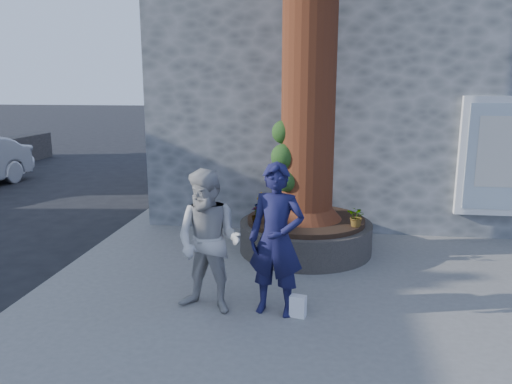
# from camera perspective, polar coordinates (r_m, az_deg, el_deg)

# --- Properties ---
(ground) EXTENTS (120.00, 120.00, 0.00)m
(ground) POSITION_cam_1_polar(r_m,az_deg,el_deg) (7.21, -1.60, -12.45)
(ground) COLOR black
(ground) RESTS_ON ground
(pavement) EXTENTS (9.00, 8.00, 0.12)m
(pavement) POSITION_cam_1_polar(r_m,az_deg,el_deg) (8.03, 10.38, -9.52)
(pavement) COLOR slate
(pavement) RESTS_ON ground
(yellow_line) EXTENTS (0.10, 30.00, 0.01)m
(yellow_line) POSITION_cam_1_polar(r_m,az_deg,el_deg) (9.05, -20.09, -7.94)
(yellow_line) COLOR yellow
(yellow_line) RESTS_ON ground
(stone_shop) EXTENTS (10.30, 8.30, 6.30)m
(stone_shop) POSITION_cam_1_polar(r_m,az_deg,el_deg) (13.72, 14.15, 12.56)
(stone_shop) COLOR #4F5254
(stone_shop) RESTS_ON ground
(planter) EXTENTS (2.30, 2.30, 0.60)m
(planter) POSITION_cam_1_polar(r_m,az_deg,el_deg) (8.85, 5.67, -4.87)
(planter) COLOR black
(planter) RESTS_ON pavement
(man) EXTENTS (0.78, 0.58, 1.96)m
(man) POSITION_cam_1_polar(r_m,az_deg,el_deg) (6.29, 2.33, -5.49)
(man) COLOR #16163D
(man) RESTS_ON pavement
(woman) EXTENTS (1.05, 0.90, 1.86)m
(woman) POSITION_cam_1_polar(r_m,az_deg,el_deg) (6.39, -5.42, -5.70)
(woman) COLOR #AEABA7
(woman) RESTS_ON pavement
(shopping_bag) EXTENTS (0.22, 0.16, 0.28)m
(shopping_bag) POSITION_cam_1_polar(r_m,az_deg,el_deg) (6.50, 4.81, -12.87)
(shopping_bag) COLOR white
(shopping_bag) RESTS_ON pavement
(plant_a) EXTENTS (0.22, 0.21, 0.35)m
(plant_a) POSITION_cam_1_polar(r_m,az_deg,el_deg) (9.04, 6.21, -1.37)
(plant_a) COLOR gray
(plant_a) RESTS_ON planter
(plant_b) EXTENTS (0.22, 0.23, 0.37)m
(plant_b) POSITION_cam_1_polar(r_m,az_deg,el_deg) (8.99, 0.38, -1.26)
(plant_b) COLOR gray
(plant_b) RESTS_ON planter
(plant_c) EXTENTS (0.24, 0.24, 0.31)m
(plant_c) POSITION_cam_1_polar(r_m,az_deg,el_deg) (8.35, 0.05, -2.57)
(plant_c) COLOR gray
(plant_c) RESTS_ON planter
(plant_d) EXTENTS (0.41, 0.40, 0.34)m
(plant_d) POSITION_cam_1_polar(r_m,az_deg,el_deg) (8.32, 11.48, -2.77)
(plant_d) COLOR gray
(plant_d) RESTS_ON planter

